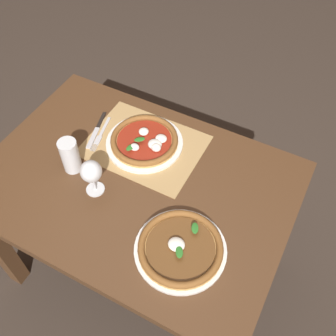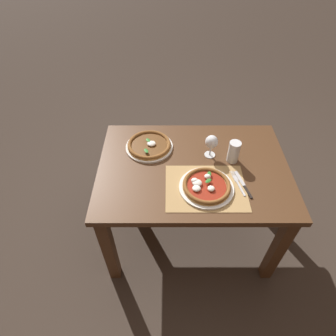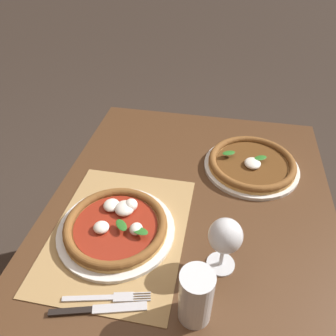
{
  "view_description": "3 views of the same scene",
  "coord_description": "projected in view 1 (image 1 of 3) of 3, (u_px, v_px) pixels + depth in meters",
  "views": [
    {
      "loc": [
        -0.53,
        0.73,
        1.95
      ],
      "look_at": [
        -0.1,
        -0.08,
        0.79
      ],
      "focal_mm": 42.0,
      "sensor_mm": 36.0,
      "label": 1
    },
    {
      "loc": [
        -0.16,
        -1.23,
        1.98
      ],
      "look_at": [
        -0.16,
        -0.09,
        0.82
      ],
      "focal_mm": 30.0,
      "sensor_mm": 36.0,
      "label": 2
    },
    {
      "loc": [
        0.6,
        0.06,
        1.44
      ],
      "look_at": [
        -0.19,
        -0.09,
        0.78
      ],
      "focal_mm": 35.0,
      "sensor_mm": 36.0,
      "label": 3
    }
  ],
  "objects": [
    {
      "name": "pint_glass",
      "position": [
        70.0,
        156.0,
        1.49
      ],
      "size": [
        0.07,
        0.07,
        0.15
      ],
      "color": "silver",
      "rests_on": "dining_table"
    },
    {
      "name": "pizza_far",
      "position": [
        180.0,
        248.0,
        1.31
      ],
      "size": [
        0.31,
        0.31,
        0.04
      ],
      "color": "silver",
      "rests_on": "dining_table"
    },
    {
      "name": "paper_placemat",
      "position": [
        144.0,
        145.0,
        1.61
      ],
      "size": [
        0.46,
        0.35,
        0.0
      ],
      "primitive_type": "cube",
      "color": "#A88451",
      "rests_on": "dining_table"
    },
    {
      "name": "dining_table",
      "position": [
        136.0,
        198.0,
        1.59
      ],
      "size": [
        1.19,
        0.84,
        0.74
      ],
      "color": "#4C301C",
      "rests_on": "ground"
    },
    {
      "name": "fork",
      "position": [
        101.0,
        134.0,
        1.65
      ],
      "size": [
        0.06,
        0.2,
        0.0
      ],
      "color": "#B7B7BC",
      "rests_on": "paper_placemat"
    },
    {
      "name": "knife",
      "position": [
        97.0,
        130.0,
        1.66
      ],
      "size": [
        0.07,
        0.21,
        0.01
      ],
      "color": "black",
      "rests_on": "paper_placemat"
    },
    {
      "name": "wine_glass",
      "position": [
        91.0,
        173.0,
        1.4
      ],
      "size": [
        0.08,
        0.08,
        0.16
      ],
      "color": "silver",
      "rests_on": "dining_table"
    },
    {
      "name": "pizza_near",
      "position": [
        145.0,
        141.0,
        1.6
      ],
      "size": [
        0.32,
        0.32,
        0.05
      ],
      "color": "silver",
      "rests_on": "paper_placemat"
    },
    {
      "name": "ground_plane",
      "position": [
        144.0,
        264.0,
        2.08
      ],
      "size": [
        24.0,
        24.0,
        0.0
      ],
      "primitive_type": "plane",
      "color": "#382D26"
    }
  ]
}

